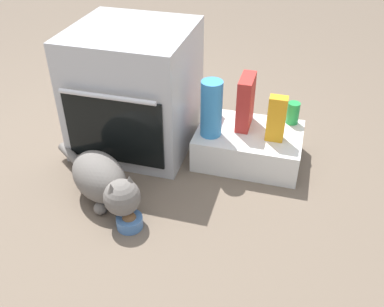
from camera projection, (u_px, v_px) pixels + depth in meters
name	position (u px, v px, depth m)	size (l,w,h in m)	color
ground	(98.00, 188.00, 2.16)	(8.00, 8.00, 0.00)	#6B5B4C
oven	(135.00, 90.00, 2.32)	(0.61, 0.64, 0.67)	#B7BABF
pantry_cabinet	(248.00, 145.00, 2.31)	(0.55, 0.39, 0.18)	white
food_bowl	(130.00, 221.00, 1.92)	(0.12, 0.12, 0.08)	#4C7AB7
cat	(103.00, 180.00, 2.01)	(0.62, 0.48, 0.24)	slate
water_bottle	(211.00, 109.00, 2.16)	(0.11, 0.11, 0.30)	#388CD1
juice_carton	(276.00, 119.00, 2.14)	(0.09, 0.06, 0.24)	orange
cereal_box	(246.00, 102.00, 2.24)	(0.07, 0.18, 0.28)	#B72D28
soda_can	(293.00, 113.00, 2.30)	(0.07, 0.07, 0.12)	green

